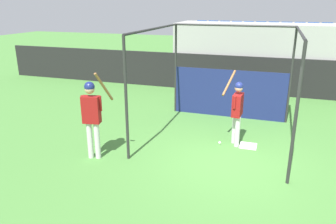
# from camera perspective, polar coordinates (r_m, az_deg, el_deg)

# --- Properties ---
(ground_plane) EXTENTS (60.00, 60.00, 0.00)m
(ground_plane) POSITION_cam_1_polar(r_m,az_deg,el_deg) (8.04, 10.67, -8.65)
(ground_plane) COLOR #477F38
(outfield_wall) EXTENTS (24.00, 0.12, 1.54)m
(outfield_wall) POSITION_cam_1_polar(r_m,az_deg,el_deg) (14.03, 14.71, 6.16)
(outfield_wall) COLOR black
(outfield_wall) RESTS_ON ground
(bleacher_section) EXTENTS (7.05, 2.40, 2.82)m
(bleacher_section) POSITION_cam_1_polar(r_m,az_deg,el_deg) (15.16, 15.27, 9.46)
(bleacher_section) COLOR #9E9E99
(bleacher_section) RESTS_ON ground
(batting_cage) EXTENTS (3.75, 3.98, 2.99)m
(batting_cage) POSITION_cam_1_polar(r_m,az_deg,el_deg) (10.20, 10.23, 5.01)
(batting_cage) COLOR #282828
(batting_cage) RESTS_ON ground
(home_plate) EXTENTS (0.44, 0.44, 0.02)m
(home_plate) POSITION_cam_1_polar(r_m,az_deg,el_deg) (9.01, 13.78, -5.73)
(home_plate) COLOR white
(home_plate) RESTS_ON ground
(player_batter) EXTENTS (0.55, 0.94, 1.90)m
(player_batter) POSITION_cam_1_polar(r_m,az_deg,el_deg) (8.69, 11.94, 0.76)
(player_batter) COLOR silver
(player_batter) RESTS_ON ground
(player_waiting) EXTENTS (0.70, 0.54, 2.18)m
(player_waiting) POSITION_cam_1_polar(r_m,az_deg,el_deg) (7.90, -13.13, -0.05)
(player_waiting) COLOR silver
(player_waiting) RESTS_ON ground
(baseball) EXTENTS (0.07, 0.07, 0.07)m
(baseball) POSITION_cam_1_polar(r_m,az_deg,el_deg) (8.97, 9.00, -5.31)
(baseball) COLOR white
(baseball) RESTS_ON ground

